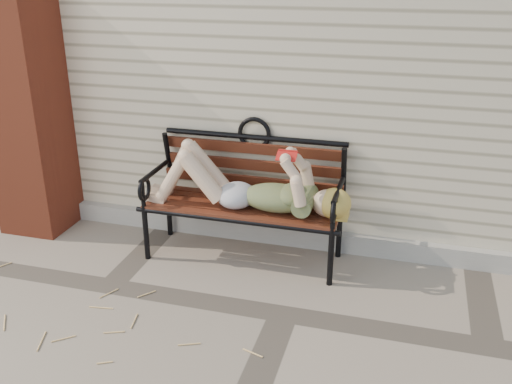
% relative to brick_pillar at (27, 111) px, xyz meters
% --- Properties ---
extents(ground, '(80.00, 80.00, 0.00)m').
position_rel_brick_pillar_xyz_m(ground, '(2.30, -0.75, -1.00)').
color(ground, gray).
rests_on(ground, ground).
extents(house_wall, '(8.00, 4.00, 3.00)m').
position_rel_brick_pillar_xyz_m(house_wall, '(2.30, 2.25, 0.50)').
color(house_wall, beige).
rests_on(house_wall, ground).
extents(foundation_strip, '(8.00, 0.10, 0.15)m').
position_rel_brick_pillar_xyz_m(foundation_strip, '(2.30, 0.22, -0.93)').
color(foundation_strip, '#AEAA9D').
rests_on(foundation_strip, ground).
extents(brick_pillar, '(0.50, 0.50, 2.00)m').
position_rel_brick_pillar_xyz_m(brick_pillar, '(0.00, 0.00, 0.00)').
color(brick_pillar, maroon).
rests_on(brick_pillar, ground).
extents(garden_bench, '(1.59, 0.63, 1.03)m').
position_rel_brick_pillar_xyz_m(garden_bench, '(1.83, 0.00, -0.42)').
color(garden_bench, black).
rests_on(garden_bench, ground).
extents(reading_woman, '(1.50, 0.34, 0.47)m').
position_rel_brick_pillar_xyz_m(reading_woman, '(1.84, -0.12, -0.39)').
color(reading_woman, '#0A314A').
rests_on(reading_woman, ground).
extents(straw_scatter, '(2.67, 1.76, 0.01)m').
position_rel_brick_pillar_xyz_m(straw_scatter, '(0.92, -1.48, -0.99)').
color(straw_scatter, '#E3B76F').
rests_on(straw_scatter, ground).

